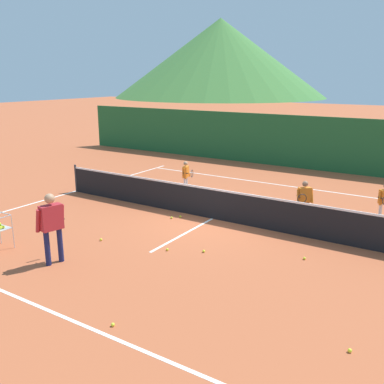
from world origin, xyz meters
TOP-DOWN VIEW (x-y plane):
  - ground_plane at (0.00, 0.00)m, footprint 120.00×120.00m
  - line_baseline_near at (0.00, -6.36)m, footprint 12.17×0.08m
  - line_baseline_far at (0.00, 5.19)m, footprint 12.17×0.08m
  - line_sideline_west at (-6.09, 0.00)m, footprint 0.08×11.55m
  - line_service_center at (0.00, 0.00)m, footprint 0.08×6.28m
  - tennis_net at (0.00, 0.00)m, footprint 12.05×0.08m
  - instructor at (-1.51, -4.83)m, footprint 0.44×0.83m
  - student_0 at (-2.41, 2.18)m, footprint 0.53×0.51m
  - student_1 at (2.47, 1.19)m, footprint 0.48×0.67m
  - tennis_ball_0 at (0.30, -2.82)m, footprint 0.07×0.07m
  - tennis_ball_1 at (-0.90, -0.45)m, footprint 0.07×0.07m
  - tennis_ball_2 at (-1.60, -3.22)m, footprint 0.07×0.07m
  - tennis_ball_3 at (-1.07, -0.68)m, footprint 0.07×0.07m
  - tennis_ball_4 at (-3.69, -3.24)m, footprint 0.07×0.07m
  - tennis_ball_5 at (1.13, -2.41)m, footprint 0.07×0.07m
  - tennis_ball_6 at (-4.70, -2.08)m, footprint 0.07×0.07m
  - tennis_ball_7 at (5.19, -4.61)m, footprint 0.07×0.07m
  - tennis_ball_8 at (1.48, -6.10)m, footprint 0.07×0.07m
  - tennis_ball_9 at (3.41, -1.48)m, footprint 0.07×0.07m
  - windscreen_fence at (0.00, 8.83)m, footprint 26.78×0.08m
  - hill_0 at (-38.64, 70.10)m, footprint 43.53×43.53m

SIDE VIEW (x-z plane):
  - ground_plane at x=0.00m, z-range 0.00..0.00m
  - line_baseline_near at x=0.00m, z-range 0.00..0.01m
  - line_baseline_far at x=0.00m, z-range 0.00..0.01m
  - line_sideline_west at x=-6.09m, z-range 0.00..0.01m
  - line_service_center at x=0.00m, z-range 0.00..0.01m
  - tennis_ball_0 at x=0.30m, z-range 0.00..0.07m
  - tennis_ball_1 at x=-0.90m, z-range 0.00..0.07m
  - tennis_ball_2 at x=-1.60m, z-range 0.00..0.07m
  - tennis_ball_3 at x=-1.07m, z-range 0.00..0.07m
  - tennis_ball_4 at x=-3.69m, z-range 0.00..0.07m
  - tennis_ball_5 at x=1.13m, z-range 0.00..0.07m
  - tennis_ball_6 at x=-4.70m, z-range 0.00..0.07m
  - tennis_ball_7 at x=5.19m, z-range 0.00..0.07m
  - tennis_ball_8 at x=1.48m, z-range 0.00..0.07m
  - tennis_ball_9 at x=3.41m, z-range 0.00..0.07m
  - tennis_net at x=0.00m, z-range -0.03..1.02m
  - student_0 at x=-2.41m, z-range 0.12..1.32m
  - student_1 at x=2.47m, z-range 0.13..1.41m
  - instructor at x=-1.51m, z-range 0.17..1.87m
  - windscreen_fence at x=0.00m, z-range 0.00..2.50m
  - hill_0 at x=-38.64m, z-range 0.00..15.66m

